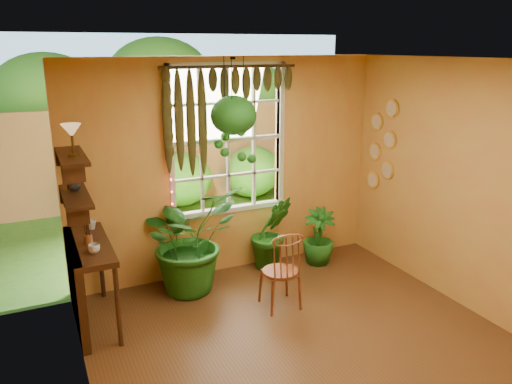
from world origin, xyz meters
TOP-DOWN VIEW (x-y plane):
  - floor at (0.00, 0.00)m, footprint 4.50×4.50m
  - ceiling at (0.00, 0.00)m, footprint 4.50×4.50m
  - wall_back at (0.00, 2.25)m, footprint 4.00×0.00m
  - wall_left at (-2.00, 0.00)m, footprint 0.00×4.50m
  - wall_right at (2.00, 0.00)m, footprint 0.00×4.50m
  - window at (0.00, 2.28)m, footprint 1.52×0.10m
  - valance_vine at (-0.08, 2.16)m, footprint 1.70×0.12m
  - string_lights at (-0.76, 2.19)m, footprint 0.03×0.03m
  - wall_plates at (1.98, 1.79)m, footprint 0.04×0.32m
  - counter_ledge at (-1.91, 1.60)m, footprint 0.40×1.20m
  - shelf_lower at (-1.88, 1.60)m, footprint 0.25×0.90m
  - shelf_upper at (-1.88, 1.60)m, footprint 0.25×0.90m
  - backyard at (0.24, 6.87)m, footprint 14.00×10.00m
  - windsor_chair at (0.12, 1.06)m, footprint 0.41×0.44m
  - potted_plant_left at (-0.65, 1.89)m, footprint 1.42×1.33m
  - potted_plant_mid at (0.48, 2.02)m, footprint 0.59×0.50m
  - potted_plant_right at (1.12, 1.90)m, footprint 0.55×0.55m
  - hanging_basket at (-0.04, 1.99)m, footprint 0.54×0.54m
  - cup_a at (-1.78, 1.31)m, footprint 0.15×0.15m
  - cup_b at (-1.72, 1.99)m, footprint 0.11×0.11m
  - brush_jar at (-1.80, 1.57)m, footprint 0.08×0.08m
  - shelf_vase at (-1.87, 1.76)m, footprint 0.13×0.13m
  - tiffany_lamp at (-1.86, 1.49)m, footprint 0.18×0.18m

SIDE VIEW (x-z plane):
  - floor at x=0.00m, z-range 0.00..0.00m
  - windsor_chair at x=0.12m, z-range -0.22..0.83m
  - potted_plant_right at x=1.12m, z-range 0.00..0.75m
  - potted_plant_mid at x=0.48m, z-range 0.00..0.99m
  - counter_ledge at x=-1.91m, z-range 0.10..1.00m
  - potted_plant_left at x=-0.65m, z-range 0.00..1.27m
  - cup_a at x=-1.78m, z-range 0.90..0.99m
  - cup_b at x=-1.72m, z-range 0.90..1.00m
  - brush_jar at x=-1.80m, z-range 0.87..1.16m
  - backyard at x=0.24m, z-range -4.72..7.28m
  - wall_back at x=0.00m, z-range -0.65..3.35m
  - wall_left at x=-2.00m, z-range -0.90..3.60m
  - wall_right at x=2.00m, z-range -0.90..3.60m
  - shelf_lower at x=-1.88m, z-range 1.38..1.42m
  - shelf_vase at x=-1.87m, z-range 1.42..1.55m
  - wall_plates at x=1.98m, z-range 1.00..2.10m
  - window at x=0.00m, z-range 0.77..2.63m
  - string_lights at x=-0.76m, z-range 0.98..2.52m
  - shelf_upper at x=-1.88m, z-range 1.78..1.82m
  - hanging_basket at x=-0.04m, z-range 1.35..2.60m
  - tiffany_lamp at x=-1.86m, z-range 1.89..2.20m
  - valance_vine at x=-0.08m, z-range 1.73..2.83m
  - ceiling at x=0.00m, z-range 2.70..2.70m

